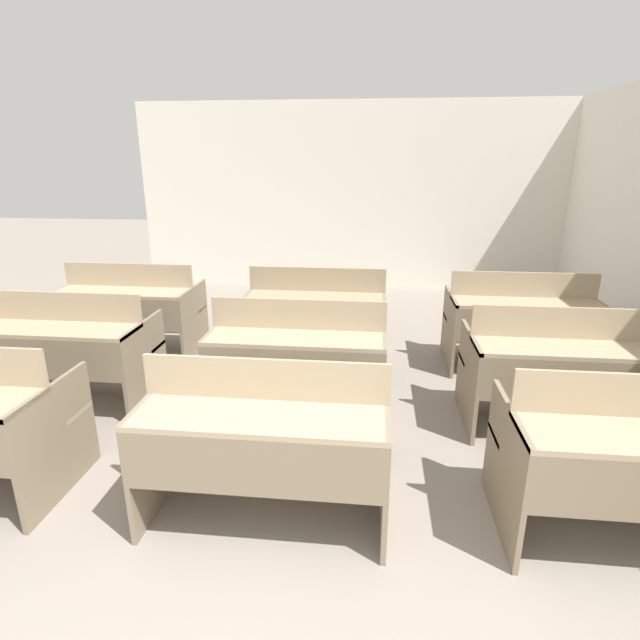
{
  "coord_description": "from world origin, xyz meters",
  "views": [
    {
      "loc": [
        0.37,
        -0.75,
        1.92
      ],
      "look_at": [
        -0.0,
        2.78,
        0.77
      ],
      "focal_mm": 28.0,
      "sensor_mm": 36.0,
      "label": 1
    }
  ],
  "objects_px": {
    "bench_front_center": "(266,437)",
    "bench_third_center": "(317,313)",
    "bench_second_center": "(298,357)",
    "wastepaper_bin": "(600,332)",
    "bench_third_left": "(130,307)",
    "bench_second_left": "(65,347)",
    "bench_second_right": "(562,368)",
    "bench_third_right": "(521,320)"
  },
  "relations": [
    {
      "from": "bench_third_center",
      "to": "bench_third_right",
      "type": "distance_m",
      "value": 1.92
    },
    {
      "from": "bench_front_center",
      "to": "bench_second_center",
      "type": "bearing_deg",
      "value": 89.9
    },
    {
      "from": "bench_second_right",
      "to": "bench_third_center",
      "type": "xyz_separation_m",
      "value": [
        -1.9,
        1.13,
        0.0
      ]
    },
    {
      "from": "bench_front_center",
      "to": "bench_third_center",
      "type": "distance_m",
      "value": 2.28
    },
    {
      "from": "bench_third_left",
      "to": "wastepaper_bin",
      "type": "relative_size",
      "value": 4.01
    },
    {
      "from": "bench_front_center",
      "to": "bench_third_right",
      "type": "distance_m",
      "value": 2.99
    },
    {
      "from": "bench_second_left",
      "to": "bench_third_right",
      "type": "relative_size",
      "value": 1.0
    },
    {
      "from": "bench_second_center",
      "to": "bench_third_left",
      "type": "xyz_separation_m",
      "value": [
        -1.88,
        1.12,
        0.0
      ]
    },
    {
      "from": "bench_second_center",
      "to": "wastepaper_bin",
      "type": "height_order",
      "value": "bench_second_center"
    },
    {
      "from": "bench_front_center",
      "to": "bench_third_right",
      "type": "height_order",
      "value": "same"
    },
    {
      "from": "bench_second_left",
      "to": "bench_third_left",
      "type": "height_order",
      "value": "same"
    },
    {
      "from": "bench_second_left",
      "to": "bench_third_right",
      "type": "xyz_separation_m",
      "value": [
        3.81,
        1.12,
        0.0
      ]
    },
    {
      "from": "bench_second_right",
      "to": "bench_third_right",
      "type": "distance_m",
      "value": 1.13
    },
    {
      "from": "bench_front_center",
      "to": "wastepaper_bin",
      "type": "height_order",
      "value": "bench_front_center"
    },
    {
      "from": "bench_second_left",
      "to": "bench_second_center",
      "type": "bearing_deg",
      "value": -0.17
    },
    {
      "from": "bench_second_right",
      "to": "bench_third_left",
      "type": "bearing_deg",
      "value": 163.57
    },
    {
      "from": "bench_third_center",
      "to": "bench_front_center",
      "type": "bearing_deg",
      "value": -90.4
    },
    {
      "from": "wastepaper_bin",
      "to": "bench_third_right",
      "type": "bearing_deg",
      "value": -146.46
    },
    {
      "from": "bench_second_right",
      "to": "bench_third_left",
      "type": "relative_size",
      "value": 1.0
    },
    {
      "from": "bench_front_center",
      "to": "wastepaper_bin",
      "type": "xyz_separation_m",
      "value": [
        2.96,
        2.96,
        -0.32
      ]
    },
    {
      "from": "bench_second_right",
      "to": "bench_third_left",
      "type": "distance_m",
      "value": 3.96
    },
    {
      "from": "bench_third_left",
      "to": "bench_second_left",
      "type": "bearing_deg",
      "value": -90.3
    },
    {
      "from": "bench_second_center",
      "to": "bench_third_center",
      "type": "distance_m",
      "value": 1.13
    },
    {
      "from": "bench_second_left",
      "to": "bench_second_center",
      "type": "distance_m",
      "value": 1.88
    },
    {
      "from": "bench_front_center",
      "to": "bench_second_center",
      "type": "height_order",
      "value": "same"
    },
    {
      "from": "bench_second_center",
      "to": "bench_third_right",
      "type": "bearing_deg",
      "value": 30.26
    },
    {
      "from": "bench_second_left",
      "to": "bench_second_right",
      "type": "distance_m",
      "value": 3.8
    },
    {
      "from": "bench_second_left",
      "to": "bench_third_center",
      "type": "relative_size",
      "value": 1.0
    },
    {
      "from": "wastepaper_bin",
      "to": "bench_front_center",
      "type": "bearing_deg",
      "value": -135.02
    },
    {
      "from": "wastepaper_bin",
      "to": "bench_second_right",
      "type": "bearing_deg",
      "value": -119.96
    },
    {
      "from": "bench_front_center",
      "to": "bench_second_left",
      "type": "distance_m",
      "value": 2.21
    },
    {
      "from": "bench_front_center",
      "to": "bench_third_left",
      "type": "distance_m",
      "value": 2.94
    },
    {
      "from": "bench_second_left",
      "to": "bench_second_right",
      "type": "relative_size",
      "value": 1.0
    },
    {
      "from": "bench_third_left",
      "to": "bench_second_center",
      "type": "bearing_deg",
      "value": -30.8
    },
    {
      "from": "bench_third_left",
      "to": "bench_third_center",
      "type": "bearing_deg",
      "value": 0.28
    },
    {
      "from": "bench_front_center",
      "to": "bench_second_right",
      "type": "bearing_deg",
      "value": 30.95
    },
    {
      "from": "wastepaper_bin",
      "to": "bench_second_center",
      "type": "bearing_deg",
      "value": -148.58
    },
    {
      "from": "bench_third_right",
      "to": "bench_third_left",
      "type": "bearing_deg",
      "value": -179.87
    },
    {
      "from": "bench_third_center",
      "to": "wastepaper_bin",
      "type": "height_order",
      "value": "bench_third_center"
    },
    {
      "from": "bench_third_left",
      "to": "bench_third_center",
      "type": "xyz_separation_m",
      "value": [
        1.89,
        0.01,
        0.0
      ]
    },
    {
      "from": "bench_front_center",
      "to": "bench_third_right",
      "type": "relative_size",
      "value": 1.0
    },
    {
      "from": "bench_second_left",
      "to": "bench_third_center",
      "type": "distance_m",
      "value": 2.2
    }
  ]
}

